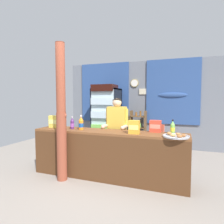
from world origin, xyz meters
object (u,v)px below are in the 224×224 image
object	(u,v)px
stall_counter	(105,150)
drink_fridge	(106,113)
soda_bottle_lime_soda	(173,128)
soda_bottle_grape_soda	(72,124)
plastic_lawn_chair	(159,137)
snack_box_instant_noodle	(55,122)
soda_bottle_orange_soda	(81,124)
timber_post	(61,115)
bottle_shelf_rack	(138,129)
pastry_tray	(176,136)
snack_box_choco_powder	(134,127)
snack_box_crackers	(155,126)
shopkeeper	(117,125)

from	to	relation	value
stall_counter	drink_fridge	bearing A→B (deg)	111.84
soda_bottle_lime_soda	soda_bottle_grape_soda	size ratio (longest dim) A/B	0.97
plastic_lawn_chair	snack_box_instant_noodle	size ratio (longest dim) A/B	3.36
soda_bottle_lime_soda	soda_bottle_grape_soda	world-z (taller)	soda_bottle_grape_soda
soda_bottle_orange_soda	soda_bottle_grape_soda	size ratio (longest dim) A/B	1.12
stall_counter	soda_bottle_grape_soda	distance (m)	0.89
timber_post	bottle_shelf_rack	world-z (taller)	timber_post
pastry_tray	bottle_shelf_rack	bearing A→B (deg)	114.60
drink_fridge	soda_bottle_orange_soda	world-z (taller)	drink_fridge
soda_bottle_grape_soda	soda_bottle_orange_soda	bearing A→B (deg)	-5.00
soda_bottle_lime_soda	pastry_tray	world-z (taller)	soda_bottle_lime_soda
plastic_lawn_chair	snack_box_instant_noodle	bearing A→B (deg)	-137.84
bottle_shelf_rack	snack_box_choco_powder	world-z (taller)	bottle_shelf_rack
stall_counter	soda_bottle_lime_soda	xyz separation A→B (m)	(1.17, 0.25, 0.45)
soda_bottle_grape_soda	snack_box_instant_noodle	size ratio (longest dim) A/B	1.01
soda_bottle_orange_soda	soda_bottle_grape_soda	xyz separation A→B (m)	(-0.21, 0.02, -0.01)
snack_box_crackers	snack_box_instant_noodle	distance (m)	2.08
stall_counter	shopkeeper	size ratio (longest dim) A/B	1.93
timber_post	snack_box_crackers	xyz separation A→B (m)	(1.62, 0.60, -0.20)
drink_fridge	snack_box_crackers	xyz separation A→B (m)	(1.76, -1.90, -0.05)
stall_counter	timber_post	distance (m)	1.04
plastic_lawn_chair	pastry_tray	bearing A→B (deg)	-76.05
bottle_shelf_rack	shopkeeper	world-z (taller)	shopkeeper
shopkeeper	soda_bottle_lime_soda	size ratio (longest dim) A/B	6.11
soda_bottle_grape_soda	snack_box_choco_powder	distance (m)	1.31
snack_box_instant_noodle	pastry_tray	size ratio (longest dim) A/B	0.61
plastic_lawn_chair	snack_box_crackers	xyz separation A→B (m)	(0.11, -1.58, 0.52)
shopkeeper	snack_box_crackers	distance (m)	0.89
stall_counter	soda_bottle_lime_soda	size ratio (longest dim) A/B	11.82
shopkeeper	snack_box_instant_noodle	distance (m)	1.32
snack_box_choco_powder	snack_box_instant_noodle	world-z (taller)	snack_box_instant_noodle
shopkeeper	soda_bottle_orange_soda	size ratio (longest dim) A/B	5.30
stall_counter	shopkeeper	bearing A→B (deg)	88.01
drink_fridge	snack_box_instant_noodle	size ratio (longest dim) A/B	7.53
shopkeeper	timber_post	bearing A→B (deg)	-131.34
timber_post	pastry_tray	xyz separation A→B (m)	(1.99, 0.22, -0.28)
snack_box_crackers	shopkeeper	bearing A→B (deg)	161.67
drink_fridge	soda_bottle_lime_soda	distance (m)	2.85
bottle_shelf_rack	snack_box_choco_powder	distance (m)	2.61
soda_bottle_orange_soda	pastry_tray	xyz separation A→B (m)	(1.79, -0.14, -0.10)
timber_post	plastic_lawn_chair	bearing A→B (deg)	55.42
bottle_shelf_rack	soda_bottle_grape_soda	world-z (taller)	soda_bottle_grape_soda
soda_bottle_orange_soda	pastry_tray	distance (m)	1.80
shopkeeper	soda_bottle_grape_soda	distance (m)	0.93
shopkeeper	snack_box_choco_powder	xyz separation A→B (m)	(0.52, -0.59, 0.06)
timber_post	plastic_lawn_chair	size ratio (longest dim) A/B	2.93
soda_bottle_grape_soda	pastry_tray	size ratio (longest dim) A/B	0.62
drink_fridge	snack_box_choco_powder	xyz separation A→B (m)	(1.43, -2.21, -0.04)
soda_bottle_lime_soda	pastry_tray	xyz separation A→B (m)	(0.07, -0.31, -0.09)
snack_box_choco_powder	snack_box_instant_noodle	xyz separation A→B (m)	(-1.75, 0.12, 0.01)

